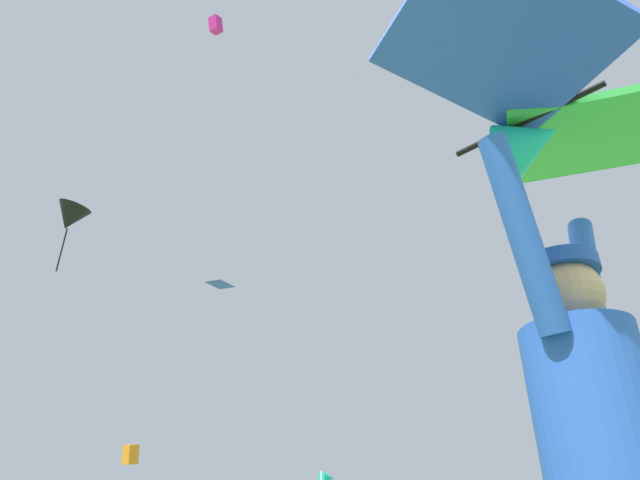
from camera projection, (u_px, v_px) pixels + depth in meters
name	position (u px, v px, depth m)	size (l,w,h in m)	color
held_stunt_kite	(540.00, 110.00, 2.10)	(1.51, 1.00, 0.38)	black
distant_kite_magenta_low_left	(216.00, 25.00, 23.21)	(0.70, 0.66, 0.77)	#DB2393
distant_kite_blue_high_left	(220.00, 283.00, 18.52)	(0.95, 0.94, 0.22)	blue
distant_kite_black_overhead_distant	(70.00, 218.00, 21.46)	(1.49, 1.61, 3.03)	black
distant_kite_orange_low_right	(131.00, 454.00, 31.65)	(0.98, 1.01, 1.20)	orange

